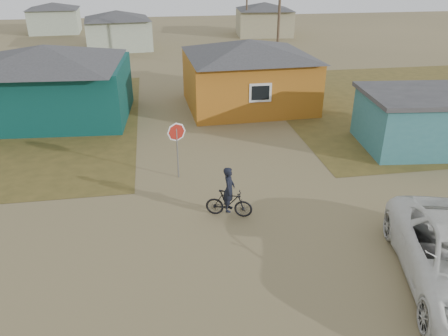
# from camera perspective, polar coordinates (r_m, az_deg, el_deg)

# --- Properties ---
(ground) EXTENTS (120.00, 120.00, 0.00)m
(ground) POSITION_cam_1_polar(r_m,az_deg,el_deg) (13.73, 5.20, -10.08)
(ground) COLOR olive
(grass_ne) EXTENTS (20.00, 18.00, 0.00)m
(grass_ne) POSITION_cam_1_polar(r_m,az_deg,el_deg) (30.28, 25.53, 7.87)
(grass_ne) COLOR brown
(grass_ne) RESTS_ON ground
(house_teal) EXTENTS (8.93, 7.08, 4.00)m
(house_teal) POSITION_cam_1_polar(r_m,az_deg,el_deg) (25.56, -21.85, 10.42)
(house_teal) COLOR #093531
(house_teal) RESTS_ON ground
(house_yellow) EXTENTS (7.72, 6.76, 3.90)m
(house_yellow) POSITION_cam_1_polar(r_m,az_deg,el_deg) (26.05, 3.19, 12.34)
(house_yellow) COLOR #A9631A
(house_yellow) RESTS_ON ground
(shed_turquoise) EXTENTS (6.71, 4.93, 2.60)m
(shed_turquoise) POSITION_cam_1_polar(r_m,az_deg,el_deg) (22.33, 25.43, 5.73)
(shed_turquoise) COLOR #377579
(shed_turquoise) RESTS_ON ground
(house_pale_west) EXTENTS (7.04, 6.15, 3.60)m
(house_pale_west) POSITION_cam_1_polar(r_m,az_deg,el_deg) (45.26, -13.67, 17.20)
(house_pale_west) COLOR #A4B198
(house_pale_west) RESTS_ON ground
(house_beige_east) EXTENTS (6.95, 6.05, 3.60)m
(house_beige_east) POSITION_cam_1_polar(r_m,az_deg,el_deg) (52.74, 5.28, 18.89)
(house_beige_east) COLOR gray
(house_beige_east) RESTS_ON ground
(house_pale_north) EXTENTS (6.28, 5.81, 3.40)m
(house_pale_north) POSITION_cam_1_polar(r_m,az_deg,el_deg) (58.14, -21.26, 17.89)
(house_pale_north) COLOR #A4B198
(house_pale_north) RESTS_ON ground
(utility_pole_near) EXTENTS (1.40, 0.20, 8.00)m
(utility_pole_near) POSITION_cam_1_polar(r_m,az_deg,el_deg) (34.32, 7.20, 19.03)
(utility_pole_near) COLOR brown
(utility_pole_near) RESTS_ON ground
(stop_sign) EXTENTS (0.76, 0.08, 2.33)m
(stop_sign) POSITION_cam_1_polar(r_m,az_deg,el_deg) (17.09, -6.20, 3.99)
(stop_sign) COLOR gray
(stop_sign) RESTS_ON ground
(cyclist) EXTENTS (1.68, 0.97, 1.83)m
(cyclist) POSITION_cam_1_polar(r_m,az_deg,el_deg) (14.79, 0.65, -4.03)
(cyclist) COLOR black
(cyclist) RESTS_ON ground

